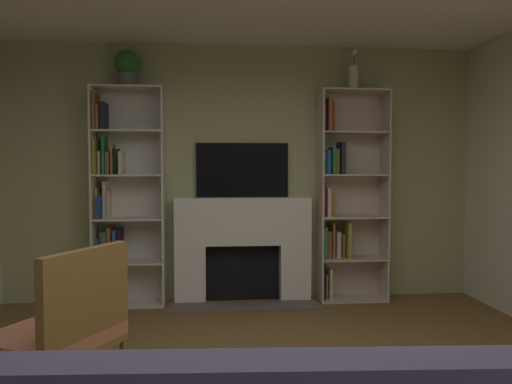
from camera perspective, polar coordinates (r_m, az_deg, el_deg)
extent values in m
cube|color=tan|center=(5.32, -1.65, 2.21)|extent=(5.18, 0.06, 2.74)
cube|color=white|center=(5.29, -7.66, -9.44)|extent=(0.32, 0.24, 0.61)
cube|color=white|center=(5.35, 4.50, -9.27)|extent=(0.32, 0.24, 0.61)
cube|color=white|center=(5.20, -1.55, -3.41)|extent=(1.44, 0.24, 0.50)
cube|color=black|center=(5.37, -1.59, -9.23)|extent=(0.79, 0.08, 0.61)
cube|color=#63544D|center=(5.10, -1.35, -13.25)|extent=(1.54, 0.30, 0.03)
cube|color=black|center=(5.26, -1.62, 2.59)|extent=(0.99, 0.06, 0.58)
cube|color=silver|center=(5.27, -18.40, -0.58)|extent=(0.02, 0.32, 2.25)
cube|color=silver|center=(5.15, -10.72, -0.56)|extent=(0.02, 0.32, 2.25)
cube|color=silver|center=(5.35, -14.34, -0.48)|extent=(0.73, 0.02, 2.25)
cube|color=silver|center=(5.38, -14.45, -12.54)|extent=(0.69, 0.32, 0.02)
cube|color=#2C6847|center=(5.41, -17.86, -10.48)|extent=(0.03, 0.25, 0.35)
cube|color=#336944|center=(5.44, -17.38, -11.04)|extent=(0.03, 0.20, 0.23)
cube|color=#9A563A|center=(5.41, -17.00, -10.84)|extent=(0.03, 0.24, 0.29)
cube|color=#B12131|center=(5.42, -16.46, -10.60)|extent=(0.02, 0.18, 0.32)
cube|color=silver|center=(5.28, -14.51, -7.91)|extent=(0.69, 0.32, 0.02)
cube|color=#304A81|center=(5.36, -17.85, -6.37)|extent=(0.03, 0.21, 0.25)
cube|color=#94583C|center=(5.34, -17.43, -6.03)|extent=(0.02, 0.22, 0.31)
cube|color=#33724F|center=(5.31, -17.06, -6.07)|extent=(0.03, 0.26, 0.32)
cube|color=brown|center=(5.32, -16.60, -5.83)|extent=(0.04, 0.23, 0.36)
cube|color=#294A89|center=(5.30, -16.02, -6.00)|extent=(0.04, 0.24, 0.33)
cube|color=black|center=(5.30, -15.50, -5.91)|extent=(0.02, 0.23, 0.35)
cube|color=silver|center=(5.22, -14.57, -3.04)|extent=(0.69, 0.32, 0.02)
cube|color=olive|center=(5.30, -17.96, -1.22)|extent=(0.03, 0.22, 0.31)
cube|color=navy|center=(5.27, -17.63, -1.63)|extent=(0.03, 0.26, 0.24)
cube|color=beige|center=(5.30, -17.13, -0.81)|extent=(0.03, 0.18, 0.38)
cube|color=beige|center=(5.30, -16.75, -1.38)|extent=(0.02, 0.18, 0.28)
cube|color=silver|center=(5.19, -14.64, 1.91)|extent=(0.69, 0.32, 0.02)
cube|color=olive|center=(5.27, -18.14, 3.89)|extent=(0.02, 0.26, 0.35)
cube|color=beige|center=(5.30, -17.69, 3.26)|extent=(0.02, 0.19, 0.24)
cube|color=#217B3B|center=(5.29, -17.26, 4.10)|extent=(0.03, 0.19, 0.39)
cube|color=brown|center=(5.28, -16.82, 3.23)|extent=(0.04, 0.18, 0.23)
cube|color=#A4783B|center=(5.28, -16.36, 3.68)|extent=(0.03, 0.18, 0.31)
cube|color=black|center=(5.25, -15.92, 3.44)|extent=(0.03, 0.21, 0.26)
cube|color=beige|center=(5.22, -15.36, 3.28)|extent=(0.04, 0.25, 0.23)
cube|color=silver|center=(5.21, -14.70, 6.88)|extent=(0.69, 0.32, 0.02)
cube|color=brown|center=(5.29, -18.17, 8.84)|extent=(0.03, 0.27, 0.36)
cube|color=#98522E|center=(5.28, -17.79, 8.23)|extent=(0.03, 0.26, 0.25)
cube|color=#1C212D|center=(5.28, -17.30, 8.41)|extent=(0.04, 0.26, 0.28)
cube|color=silver|center=(5.26, -14.76, 11.69)|extent=(0.69, 0.32, 0.02)
cube|color=beige|center=(5.25, 7.50, -0.47)|extent=(0.02, 0.32, 2.25)
cube|color=beige|center=(5.45, 14.79, -0.42)|extent=(0.02, 0.32, 2.25)
cube|color=beige|center=(5.49, 10.77, -0.36)|extent=(0.73, 0.02, 2.25)
cube|color=beige|center=(5.52, 11.09, -12.12)|extent=(0.69, 0.32, 0.02)
cube|color=#603B81|center=(5.43, 7.66, -10.58)|extent=(0.02, 0.22, 0.30)
cube|color=olive|center=(5.45, 8.07, -10.76)|extent=(0.02, 0.21, 0.26)
cube|color=beige|center=(5.43, 8.49, -10.45)|extent=(0.02, 0.25, 0.33)
cube|color=beige|center=(5.42, 11.14, -7.60)|extent=(0.69, 0.32, 0.02)
cube|color=#2A6D40|center=(5.32, 7.85, -5.80)|extent=(0.04, 0.27, 0.34)
cube|color=brown|center=(5.37, 8.38, -6.00)|extent=(0.04, 0.20, 0.29)
cube|color=#9B5D36|center=(5.39, 8.90, -5.53)|extent=(0.03, 0.18, 0.37)
cube|color=beige|center=(5.41, 9.45, -6.03)|extent=(0.04, 0.18, 0.28)
cube|color=olive|center=(5.42, 10.00, -6.17)|extent=(0.03, 0.18, 0.25)
cube|color=olive|center=(5.39, 10.57, -5.48)|extent=(0.04, 0.26, 0.39)
cube|color=beige|center=(5.36, 11.19, -2.85)|extent=(0.69, 0.32, 0.02)
cube|color=red|center=(5.30, 7.76, -0.82)|extent=(0.03, 0.22, 0.36)
cube|color=beige|center=(5.29, 8.29, -1.16)|extent=(0.04, 0.25, 0.30)
cube|color=olive|center=(5.32, 8.75, -1.47)|extent=(0.04, 0.21, 0.24)
cube|color=beige|center=(5.33, 11.23, 1.97)|extent=(0.69, 0.32, 0.02)
cube|color=#227242|center=(5.27, 7.80, 3.37)|extent=(0.02, 0.24, 0.24)
cube|color=#28529A|center=(5.28, 8.25, 3.46)|extent=(0.04, 0.24, 0.25)
cube|color=#277738|center=(5.29, 8.86, 3.63)|extent=(0.03, 0.25, 0.29)
cube|color=olive|center=(5.33, 9.30, 3.52)|extent=(0.03, 0.20, 0.27)
cube|color=black|center=(5.31, 9.89, 3.91)|extent=(0.04, 0.26, 0.34)
cube|color=beige|center=(5.35, 11.28, 6.81)|extent=(0.69, 0.32, 0.02)
cube|color=#572472|center=(5.32, 7.82, 8.47)|extent=(0.03, 0.20, 0.28)
cube|color=#96512D|center=(5.32, 8.42, 8.86)|extent=(0.04, 0.24, 0.35)
cube|color=red|center=(5.35, 8.80, 8.63)|extent=(0.02, 0.18, 0.32)
cube|color=beige|center=(5.39, 11.33, 11.50)|extent=(0.69, 0.32, 0.02)
cylinder|color=#54555B|center=(5.28, -14.75, 12.51)|extent=(0.20, 0.20, 0.14)
sphere|color=#2A7531|center=(5.31, -14.78, 14.36)|extent=(0.26, 0.26, 0.26)
cylinder|color=silver|center=(5.43, 11.31, 12.91)|extent=(0.11, 0.11, 0.26)
cylinder|color=#4C7F3F|center=(5.47, 11.32, 14.94)|extent=(0.01, 0.01, 0.14)
sphere|color=white|center=(5.48, 11.32, 15.65)|extent=(0.05, 0.05, 0.05)
cylinder|color=#4C7F3F|center=(5.49, 11.42, 14.99)|extent=(0.01, 0.01, 0.16)
sphere|color=white|center=(5.50, 11.43, 15.79)|extent=(0.06, 0.06, 0.06)
cylinder|color=brown|center=(3.29, -15.21, -19.03)|extent=(0.04, 0.04, 0.42)
cylinder|color=brown|center=(3.63, -22.09, -17.04)|extent=(0.04, 0.04, 0.42)
cube|color=#BC7151|center=(3.17, -22.71, -15.26)|extent=(0.81, 0.84, 0.08)
cube|color=brown|center=(3.19, -22.69, -16.29)|extent=(0.81, 0.84, 0.04)
cube|color=brown|center=(2.93, -19.23, -11.76)|extent=(0.36, 0.60, 0.57)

